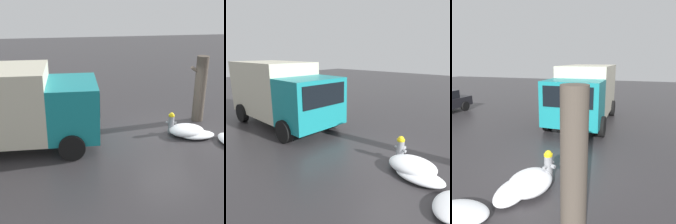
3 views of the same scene
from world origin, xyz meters
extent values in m
plane|color=#333033|center=(0.00, 0.00, 0.00)|extent=(60.00, 60.00, 0.00)
cylinder|color=gray|center=(0.00, 0.00, 0.36)|extent=(0.23, 0.23, 0.71)
cylinder|color=yellow|center=(0.00, 0.00, 0.75)|extent=(0.24, 0.24, 0.06)
sphere|color=yellow|center=(0.00, 0.00, 0.78)|extent=(0.19, 0.19, 0.19)
cylinder|color=gray|center=(-0.04, -0.16, 0.44)|extent=(0.13, 0.13, 0.11)
cylinder|color=gray|center=(0.16, -0.04, 0.44)|extent=(0.12, 0.11, 0.09)
cylinder|color=gray|center=(-0.16, 0.04, 0.44)|extent=(0.12, 0.11, 0.09)
cylinder|color=brown|center=(-1.62, -1.12, 1.43)|extent=(0.50, 0.50, 2.86)
cylinder|color=brown|center=(-1.40, -1.12, 2.23)|extent=(0.57, 0.14, 0.46)
cube|color=teal|center=(3.89, 0.31, 1.42)|extent=(1.82, 2.54, 1.94)
cube|color=black|center=(3.01, 0.34, 1.81)|extent=(0.10, 2.09, 0.86)
cube|color=beige|center=(6.79, 0.22, 1.70)|extent=(4.13, 2.61, 2.49)
cylinder|color=black|center=(3.94, -0.94, 0.45)|extent=(0.91, 0.31, 0.90)
cylinder|color=black|center=(4.01, 1.55, 0.45)|extent=(0.91, 0.31, 0.90)
cylinder|color=black|center=(7.76, -1.06, 0.45)|extent=(0.91, 0.31, 0.90)
cylinder|color=black|center=(7.84, 1.43, 0.45)|extent=(0.91, 0.31, 0.90)
cylinder|color=black|center=(6.29, 8.19, 0.30)|extent=(0.60, 0.21, 0.60)
ellipsoid|color=white|center=(-0.55, 0.30, 0.20)|extent=(1.39, 1.09, 0.40)
ellipsoid|color=white|center=(-1.91, 1.24, 0.11)|extent=(0.78, 1.27, 0.23)
ellipsoid|color=white|center=(-0.90, 0.59, 0.11)|extent=(1.35, 0.77, 0.22)
camera|label=1|loc=(4.17, 10.99, 5.29)|focal=50.00mm
camera|label=2|loc=(-2.80, 5.95, 3.36)|focal=35.00mm
camera|label=3|loc=(-5.10, -1.99, 3.27)|focal=35.00mm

